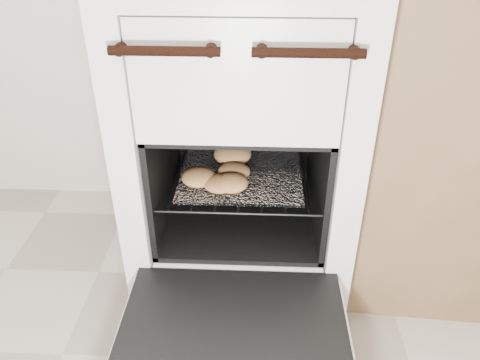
% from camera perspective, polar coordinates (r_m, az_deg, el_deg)
% --- Properties ---
extents(stove, '(0.64, 0.72, 0.99)m').
position_cam_1_polar(stove, '(1.47, 0.27, 4.99)').
color(stove, silver).
rests_on(stove, ground).
extents(oven_door, '(0.58, 0.45, 0.04)m').
position_cam_1_polar(oven_door, '(1.21, -0.86, -18.62)').
color(oven_door, black).
rests_on(oven_door, stove).
extents(oven_rack, '(0.47, 0.45, 0.01)m').
position_cam_1_polar(oven_rack, '(1.45, 0.15, 0.85)').
color(oven_rack, black).
rests_on(oven_rack, stove).
extents(foil_sheet, '(0.37, 0.32, 0.01)m').
position_cam_1_polar(foil_sheet, '(1.43, 0.12, 0.63)').
color(foil_sheet, white).
rests_on(foil_sheet, oven_rack).
extents(baked_rolls, '(0.25, 0.31, 0.06)m').
position_cam_1_polar(baked_rolls, '(1.40, -1.87, 1.31)').
color(baked_rolls, tan).
rests_on(baked_rolls, foil_sheet).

